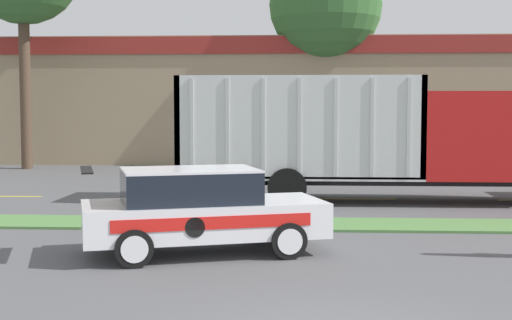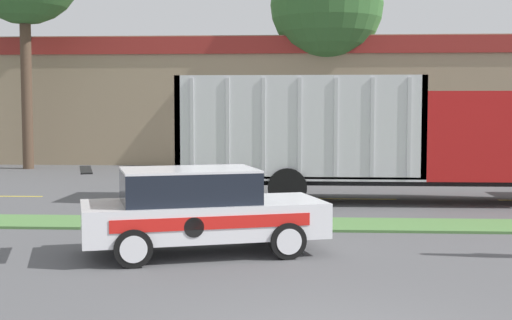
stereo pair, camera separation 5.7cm
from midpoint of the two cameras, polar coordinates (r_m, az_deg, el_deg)
grass_verge at (r=16.68m, az=4.74°, el=-5.15°), size 120.00×1.77×0.06m
centre_line_3 at (r=23.34m, az=-19.62°, el=-2.75°), size 2.40×0.14×0.01m
centre_line_4 at (r=21.82m, az=-6.42°, el=-3.00°), size 2.40×0.14×0.01m
centre_line_5 at (r=21.58m, az=7.88°, el=-3.10°), size 2.40×0.14×0.01m
dump_truck_mid at (r=21.11m, az=13.70°, el=1.20°), size 12.53×2.79×3.62m
rally_car at (r=13.42m, az=-4.65°, el=-3.96°), size 4.82×3.14×1.64m
store_building_backdrop at (r=39.26m, az=8.12°, el=4.64°), size 40.78×12.10×6.07m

